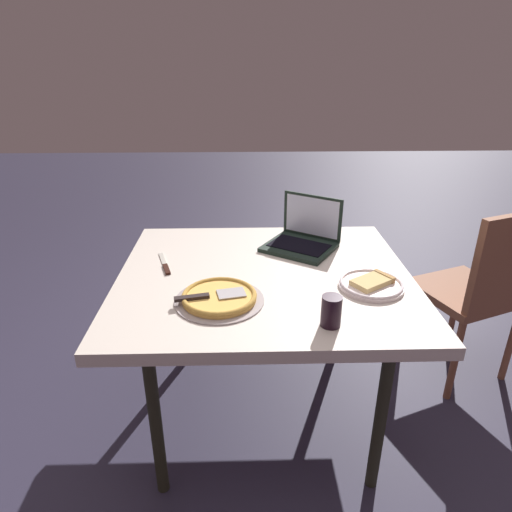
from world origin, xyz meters
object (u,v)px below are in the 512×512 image
object	(u,v)px
pizza_plate	(371,284)
chair_near	(479,286)
dining_table	(264,285)
drink_cup	(331,311)
pizza_tray	(219,297)
laptop	(303,238)
table_knife	(165,265)

from	to	relation	value
pizza_plate	chair_near	bearing A→B (deg)	29.11
dining_table	drink_cup	distance (m)	0.44
chair_near	pizza_tray	bearing A→B (deg)	-159.89
pizza_tray	chair_near	size ratio (longest dim) A/B	0.35
laptop	drink_cup	xyz separation A→B (m)	(0.01, -0.65, 0.01)
dining_table	pizza_plate	bearing A→B (deg)	-17.48
laptop	pizza_tray	distance (m)	0.61
dining_table	laptop	distance (m)	0.34
laptop	pizza_tray	bearing A→B (deg)	-126.48
laptop	table_knife	bearing A→B (deg)	-162.08
pizza_plate	drink_cup	distance (m)	0.33
dining_table	pizza_tray	xyz separation A→B (m)	(-0.17, -0.22, 0.07)
pizza_plate	chair_near	xyz separation A→B (m)	(0.63, 0.35, -0.21)
pizza_tray	laptop	bearing A→B (deg)	53.52
dining_table	table_knife	distance (m)	0.42
pizza_plate	chair_near	size ratio (longest dim) A/B	0.27
pizza_plate	pizza_tray	size ratio (longest dim) A/B	0.77
dining_table	laptop	xyz separation A→B (m)	(0.19, 0.27, 0.10)
chair_near	drink_cup	bearing A→B (deg)	-144.00
dining_table	chair_near	bearing A→B (deg)	12.32
drink_cup	laptop	bearing A→B (deg)	90.89
laptop	pizza_plate	bearing A→B (deg)	-61.88
pizza_tray	dining_table	bearing A→B (deg)	51.27
dining_table	drink_cup	bearing A→B (deg)	-62.51
table_knife	pizza_plate	bearing A→B (deg)	-14.09
table_knife	drink_cup	distance (m)	0.76
chair_near	table_knife	bearing A→B (deg)	-174.18
pizza_plate	drink_cup	size ratio (longest dim) A/B	2.32
pizza_tray	chair_near	world-z (taller)	chair_near
dining_table	pizza_tray	bearing A→B (deg)	-128.73
pizza_tray	table_knife	world-z (taller)	pizza_tray
dining_table	table_knife	size ratio (longest dim) A/B	5.49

